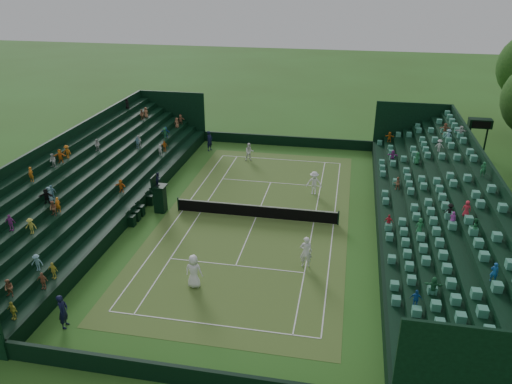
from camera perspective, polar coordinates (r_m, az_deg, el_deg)
ground at (r=35.60m, az=-0.00°, el=-2.93°), size 160.00×160.00×0.00m
court_surface at (r=35.60m, az=-0.00°, el=-2.92°), size 12.97×26.77×0.01m
perimeter_wall_north at (r=49.90m, az=3.48°, el=5.84°), size 17.17×0.20×1.00m
perimeter_wall_south at (r=22.75m, az=-8.10°, el=-20.09°), size 17.17×0.20×1.00m
perimeter_wall_east at (r=34.95m, az=13.81°, el=-3.33°), size 0.20×31.77×1.00m
perimeter_wall_west at (r=37.75m, az=-12.75°, el=-1.06°), size 0.20×31.77×1.00m
north_grandstand at (r=35.04m, az=20.80°, el=-2.30°), size 6.60×32.00×4.90m
south_grandstand at (r=39.14m, az=-18.53°, el=0.85°), size 6.60×32.00×4.90m
tennis_net at (r=35.37m, az=-0.00°, el=-2.17°), size 11.67×0.10×1.06m
scoreboard_tower at (r=50.27m, az=24.21°, el=7.02°), size 2.00×1.00×3.70m
umpire_chair at (r=36.58m, az=-10.97°, el=-0.35°), size 0.98×0.98×3.07m
courtside_chairs at (r=37.40m, az=-12.52°, el=-1.43°), size 0.51×5.48×1.10m
player_near_west at (r=28.07m, az=-7.12°, el=-8.98°), size 1.00×0.67×2.00m
player_near_east at (r=29.72m, az=5.72°, el=-6.82°), size 0.79×0.57×2.01m
player_far_west at (r=45.80m, az=-0.76°, el=4.60°), size 0.97×0.86×1.66m
player_far_east at (r=39.12m, az=6.66°, el=1.04°), size 1.23×0.72×1.88m
line_judge_north at (r=48.54m, az=-5.32°, el=5.84°), size 0.71×0.84×1.95m
line_judge_south at (r=26.86m, az=-21.19°, el=-12.59°), size 0.55×0.74×1.85m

